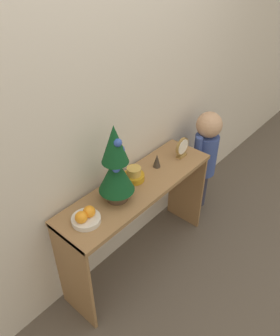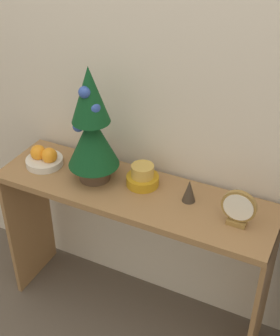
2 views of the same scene
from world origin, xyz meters
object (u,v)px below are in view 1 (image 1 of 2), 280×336
object	(u,v)px
fruit_bowl	(86,217)
figurine	(157,161)
mini_tree	(116,165)
singing_bowl	(134,175)
desk_clock	(182,148)
child_figure	(206,150)

from	to	relation	value
fruit_bowl	figurine	size ratio (longest dim) A/B	1.69
mini_tree	singing_bowl	world-z (taller)	mini_tree
mini_tree	singing_bowl	xyz separation A→B (m)	(0.21, 0.05, -0.22)
fruit_bowl	desk_clock	size ratio (longest dim) A/B	1.09
fruit_bowl	figurine	xyz separation A→B (m)	(0.70, 0.04, 0.02)
singing_bowl	figurine	xyz separation A→B (m)	(0.22, -0.02, 0.01)
child_figure	mini_tree	bearing A→B (deg)	178.63
fruit_bowl	figurine	world-z (taller)	figurine
figurine	singing_bowl	bearing A→B (deg)	174.96
desk_clock	figurine	bearing A→B (deg)	164.80
fruit_bowl	child_figure	size ratio (longest dim) A/B	0.17
mini_tree	desk_clock	xyz separation A→B (m)	(0.65, -0.03, -0.18)
fruit_bowl	singing_bowl	distance (m)	0.48
singing_bowl	child_figure	distance (m)	0.84
singing_bowl	desk_clock	size ratio (longest dim) A/B	0.90
mini_tree	fruit_bowl	size ratio (longest dim) A/B	3.06
fruit_bowl	child_figure	distance (m)	1.31
fruit_bowl	desk_clock	bearing A→B (deg)	-1.55
child_figure	figurine	bearing A→B (deg)	174.90
desk_clock	figurine	xyz separation A→B (m)	(-0.22, 0.06, -0.03)
singing_bowl	figurine	bearing A→B (deg)	-5.04
mini_tree	desk_clock	size ratio (longest dim) A/B	3.32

